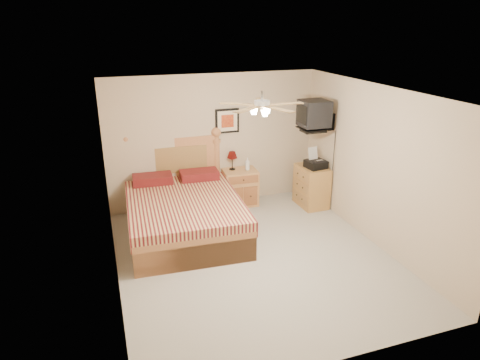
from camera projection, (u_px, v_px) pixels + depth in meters
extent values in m
plane|color=#A29D92|center=(254.00, 258.00, 6.50)|extent=(4.50, 4.50, 0.00)
cube|color=white|center=(257.00, 92.00, 5.62)|extent=(4.00, 4.50, 0.04)
cube|color=#C0AB8D|center=(213.00, 141.00, 8.05)|extent=(4.00, 0.04, 2.50)
cube|color=#C0AB8D|center=(339.00, 260.00, 4.06)|extent=(4.00, 0.04, 2.50)
cube|color=#C0AB8D|center=(109.00, 198.00, 5.46)|extent=(0.04, 4.50, 2.50)
cube|color=#C0AB8D|center=(375.00, 166.00, 6.66)|extent=(0.04, 4.50, 2.50)
cube|color=#AE7F43|center=(240.00, 187.00, 8.29)|extent=(0.67, 0.52, 0.70)
imported|color=silver|center=(247.00, 164.00, 8.15)|extent=(0.12, 0.12, 0.24)
cube|color=black|center=(227.00, 121.00, 7.99)|extent=(0.46, 0.04, 0.46)
cube|color=#AB793A|center=(311.00, 186.00, 8.21)|extent=(0.48, 0.68, 0.79)
imported|color=#B1A48C|center=(307.00, 162.00, 8.29)|extent=(0.24, 0.28, 0.02)
imported|color=gray|center=(308.00, 161.00, 8.30)|extent=(0.23, 0.30, 0.02)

